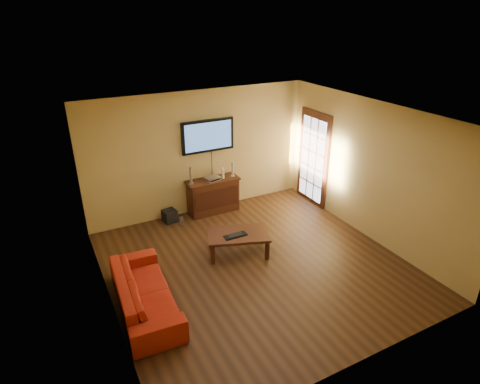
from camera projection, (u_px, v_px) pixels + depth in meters
ground_plane at (256, 265)px, 7.19m from camera, size 5.00×5.00×0.00m
room_walls at (240, 166)px, 6.99m from camera, size 5.00×5.00×5.00m
french_door at (313, 159)px, 9.16m from camera, size 0.07×1.02×2.22m
media_console at (213, 196)px, 8.93m from camera, size 1.17×0.45×0.78m
television at (208, 136)px, 8.52m from camera, size 1.18×0.08×0.70m
coffee_table at (238, 236)px, 7.38m from camera, size 1.27×1.00×0.43m
sofa at (144, 287)px, 6.02m from camera, size 0.70×2.02×0.78m
speaker_left at (191, 176)px, 8.50m from camera, size 0.10×0.10×0.37m
speaker_right at (233, 170)px, 8.89m from camera, size 0.09×0.09×0.34m
av_receiver at (212, 179)px, 8.73m from camera, size 0.36×0.29×0.07m
game_console at (223, 173)px, 8.84m from camera, size 0.09×0.16×0.21m
subwoofer at (170, 216)px, 8.61m from camera, size 0.31×0.31×0.27m
bottle at (181, 221)px, 8.46m from camera, size 0.08×0.08×0.23m
keyboard at (235, 235)px, 7.27m from camera, size 0.43×0.16×0.03m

